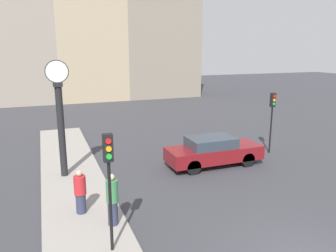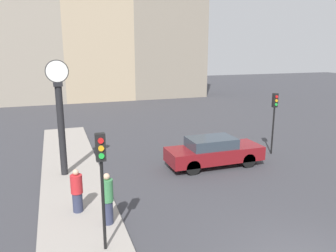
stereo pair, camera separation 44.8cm
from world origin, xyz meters
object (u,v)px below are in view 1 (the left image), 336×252
Objects in this scene: traffic_light_near at (109,168)px; pedestrian_red_top at (80,192)px; sedan_car at (213,151)px; pedestrian_green_hoodie at (112,200)px; traffic_light_far at (272,110)px; street_clock at (60,119)px.

traffic_light_near is 2.19× the size of pedestrian_red_top.
pedestrian_red_top is at bearing -157.01° from sedan_car.
pedestrian_green_hoodie is at bearing 77.06° from traffic_light_near.
traffic_light_far is (3.96, 0.69, 1.69)m from sedan_car.
pedestrian_green_hoodie reaches higher than sedan_car.
sedan_car is at bearing 22.99° from pedestrian_red_top.
traffic_light_near is 0.66× the size of street_clock.
traffic_light_near is at bearing -77.61° from pedestrian_red_top.
sedan_car is 1.41× the size of traffic_light_far.
sedan_car is at bearing 41.14° from traffic_light_near.
pedestrian_green_hoodie is at bearing -154.31° from traffic_light_far.
street_clock reaches higher than sedan_car.
street_clock is 5.44m from pedestrian_green_hoodie.
sedan_car is 7.41m from street_clock.
pedestrian_red_top is (-6.77, -2.87, 0.13)m from sedan_car.
pedestrian_red_top is at bearing 126.55° from pedestrian_green_hoodie.
traffic_light_far is 11.42m from pedestrian_red_top.
traffic_light_near reaches higher than sedan_car.
pedestrian_red_top is (0.30, -3.84, -1.83)m from street_clock.
street_clock reaches higher than pedestrian_green_hoodie.
traffic_light_near is 1.96× the size of pedestrian_green_hoodie.
street_clock is (-11.04, 0.28, 0.28)m from traffic_light_far.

